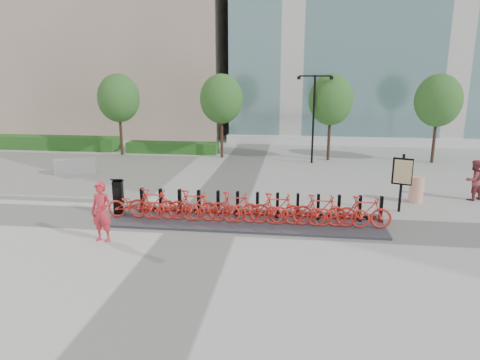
# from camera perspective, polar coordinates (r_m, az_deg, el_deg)

# --- Properties ---
(ground) EXTENTS (120.00, 120.00, 0.00)m
(ground) POSITION_cam_1_polar(r_m,az_deg,el_deg) (15.05, -4.54, -5.69)
(ground) COLOR #A1A1A1
(gravel_patch) EXTENTS (14.00, 14.00, 0.00)m
(gravel_patch) POSITION_cam_1_polar(r_m,az_deg,el_deg) (25.09, -23.99, 1.12)
(gravel_patch) COLOR #5E5B50
(gravel_patch) RESTS_ON ground
(hedge_a) EXTENTS (10.00, 1.40, 0.90)m
(hedge_a) POSITION_cam_1_polar(r_m,az_deg,el_deg) (32.54, -24.26, 4.57)
(hedge_a) COLOR #30752C
(hedge_a) RESTS_ON ground
(hedge_b) EXTENTS (6.00, 1.20, 0.70)m
(hedge_b) POSITION_cam_1_polar(r_m,az_deg,el_deg) (28.61, -8.96, 4.31)
(hedge_b) COLOR #30752C
(hedge_b) RESTS_ON ground
(tree_0) EXTENTS (2.60, 2.60, 5.10)m
(tree_0) POSITION_cam_1_polar(r_m,az_deg,el_deg) (28.14, -15.88, 10.44)
(tree_0) COLOR #362319
(tree_0) RESTS_ON ground
(tree_1) EXTENTS (2.60, 2.60, 5.10)m
(tree_1) POSITION_cam_1_polar(r_m,az_deg,el_deg) (26.29, -2.50, 10.74)
(tree_1) COLOR #362319
(tree_1) RESTS_ON ground
(tree_2) EXTENTS (2.60, 2.60, 5.10)m
(tree_2) POSITION_cam_1_polar(r_m,az_deg,el_deg) (25.98, 12.01, 10.42)
(tree_2) COLOR #362319
(tree_2) RESTS_ON ground
(tree_3) EXTENTS (2.60, 2.60, 5.10)m
(tree_3) POSITION_cam_1_polar(r_m,az_deg,el_deg) (27.11, 24.93, 9.58)
(tree_3) COLOR #362319
(tree_3) RESTS_ON ground
(streetlamp) EXTENTS (2.00, 0.20, 5.00)m
(streetlamp) POSITION_cam_1_polar(r_m,az_deg,el_deg) (24.96, 9.82, 9.33)
(streetlamp) COLOR black
(streetlamp) RESTS_ON ground
(dock_pad) EXTENTS (9.60, 2.40, 0.08)m
(dock_pad) POSITION_cam_1_polar(r_m,az_deg,el_deg) (15.12, 0.54, -5.39)
(dock_pad) COLOR #32333A
(dock_pad) RESTS_ON ground
(dock_rail_posts) EXTENTS (8.74, 0.50, 0.85)m
(dock_rail_posts) POSITION_cam_1_polar(r_m,az_deg,el_deg) (15.38, 2.32, -3.24)
(dock_rail_posts) COLOR black
(dock_rail_posts) RESTS_ON dock_pad
(bike_0) EXTENTS (1.86, 0.65, 0.98)m
(bike_0) POSITION_cam_1_polar(r_m,az_deg,el_deg) (15.56, -14.04, -3.20)
(bike_0) COLOR red
(bike_0) RESTS_ON dock_pad
(bike_1) EXTENTS (1.81, 0.51, 1.09)m
(bike_1) POSITION_cam_1_polar(r_m,az_deg,el_deg) (15.30, -11.54, -3.15)
(bike_1) COLOR red
(bike_1) RESTS_ON dock_pad
(bike_2) EXTENTS (1.86, 0.65, 0.98)m
(bike_2) POSITION_cam_1_polar(r_m,az_deg,el_deg) (15.10, -8.94, -3.47)
(bike_2) COLOR red
(bike_2) RESTS_ON dock_pad
(bike_3) EXTENTS (1.81, 0.51, 1.09)m
(bike_3) POSITION_cam_1_polar(r_m,az_deg,el_deg) (14.91, -6.28, -3.40)
(bike_3) COLOR red
(bike_3) RESTS_ON dock_pad
(bike_4) EXTENTS (1.86, 0.65, 0.98)m
(bike_4) POSITION_cam_1_polar(r_m,az_deg,el_deg) (14.77, -3.55, -3.72)
(bike_4) COLOR red
(bike_4) RESTS_ON dock_pad
(bike_5) EXTENTS (1.81, 0.51, 1.09)m
(bike_5) POSITION_cam_1_polar(r_m,az_deg,el_deg) (14.64, -0.78, -3.64)
(bike_5) COLOR red
(bike_5) RESTS_ON dock_pad
(bike_6) EXTENTS (1.86, 0.65, 0.98)m
(bike_6) POSITION_cam_1_polar(r_m,az_deg,el_deg) (14.58, 2.03, -3.95)
(bike_6) COLOR red
(bike_6) RESTS_ON dock_pad
(bike_7) EXTENTS (1.81, 0.51, 1.09)m
(bike_7) POSITION_cam_1_polar(r_m,az_deg,el_deg) (14.51, 4.87, -3.85)
(bike_7) COLOR red
(bike_7) RESTS_ON dock_pad
(bike_8) EXTENTS (1.86, 0.65, 0.98)m
(bike_8) POSITION_cam_1_polar(r_m,az_deg,el_deg) (14.52, 7.71, -4.14)
(bike_8) COLOR red
(bike_8) RESTS_ON dock_pad
(bike_9) EXTENTS (1.81, 0.51, 1.09)m
(bike_9) POSITION_cam_1_polar(r_m,az_deg,el_deg) (14.53, 10.56, -4.02)
(bike_9) COLOR red
(bike_9) RESTS_ON dock_pad
(bike_10) EXTENTS (1.86, 0.65, 0.98)m
(bike_10) POSITION_cam_1_polar(r_m,az_deg,el_deg) (14.61, 13.38, -4.29)
(bike_10) COLOR red
(bike_10) RESTS_ON dock_pad
(bike_11) EXTENTS (1.81, 0.51, 1.09)m
(bike_11) POSITION_cam_1_polar(r_m,az_deg,el_deg) (14.69, 16.19, -4.15)
(bike_11) COLOR red
(bike_11) RESTS_ON dock_pad
(kiosk) EXTENTS (0.45, 0.40, 1.33)m
(kiosk) POSITION_cam_1_polar(r_m,az_deg,el_deg) (16.20, -15.92, -2.11)
(kiosk) COLOR black
(kiosk) RESTS_ON dock_pad
(worker_red) EXTENTS (0.74, 0.54, 1.88)m
(worker_red) POSITION_cam_1_polar(r_m,az_deg,el_deg) (13.81, -17.97, -4.06)
(worker_red) COLOR red
(worker_red) RESTS_ON ground
(pedestrian) EXTENTS (1.02, 0.95, 1.67)m
(pedestrian) POSITION_cam_1_polar(r_m,az_deg,el_deg) (19.91, 28.70, -0.01)
(pedestrian) COLOR #8C353F
(pedestrian) RESTS_ON ground
(construction_barrel) EXTENTS (0.66, 0.66, 1.06)m
(construction_barrel) POSITION_cam_1_polar(r_m,az_deg,el_deg) (18.62, 22.46, -1.18)
(construction_barrel) COLOR #E75322
(construction_barrel) RESTS_ON ground
(jersey_barrier) EXTENTS (2.09, 1.24, 0.78)m
(jersey_barrier) POSITION_cam_1_polar(r_m,az_deg,el_deg) (23.79, -21.12, 1.70)
(jersey_barrier) COLOR gray
(jersey_barrier) RESTS_ON ground
(map_sign) EXTENTS (0.71, 0.35, 2.20)m
(map_sign) POSITION_cam_1_polar(r_m,az_deg,el_deg) (16.89, 20.82, 0.76)
(map_sign) COLOR black
(map_sign) RESTS_ON ground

